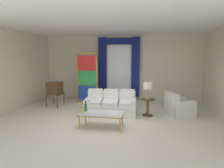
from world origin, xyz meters
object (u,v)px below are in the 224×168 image
at_px(bottle_crystal_tall, 86,107).
at_px(vintage_tv, 55,89).
at_px(couch_white_long, 111,105).
at_px(round_side_table, 148,106).
at_px(peacock_figurine, 95,100).
at_px(coffee_table, 101,114).
at_px(stained_glass_divider, 87,79).
at_px(armchair_white, 178,107).
at_px(bottle_blue_decanter, 83,110).
at_px(table_lamp_brass, 148,86).

distance_m(bottle_crystal_tall, vintage_tv, 2.70).
distance_m(couch_white_long, round_side_table, 1.30).
relative_size(vintage_tv, round_side_table, 2.26).
relative_size(peacock_figurine, round_side_table, 1.01).
xyz_separation_m(coffee_table, peacock_figurine, (-0.86, 2.32, -0.15)).
relative_size(stained_glass_divider, peacock_figurine, 3.67).
relative_size(vintage_tv, peacock_figurine, 2.24).
bearing_deg(round_side_table, coffee_table, -135.11).
height_order(vintage_tv, stained_glass_divider, stained_glass_divider).
height_order(vintage_tv, peacock_figurine, vintage_tv).
distance_m(bottle_crystal_tall, armchair_white, 3.22).
height_order(bottle_blue_decanter, vintage_tv, vintage_tv).
relative_size(couch_white_long, peacock_figurine, 3.04).
bearing_deg(peacock_figurine, table_lamp_brass, -25.10).
bearing_deg(round_side_table, peacock_figurine, 154.90).
bearing_deg(vintage_tv, table_lamp_brass, -9.75).
relative_size(armchair_white, peacock_figurine, 1.72).
bearing_deg(bottle_crystal_tall, armchair_white, 27.34).
bearing_deg(round_side_table, couch_white_long, 179.30).
relative_size(coffee_table, armchair_white, 1.20).
distance_m(coffee_table, bottle_blue_decanter, 0.56).
height_order(bottle_crystal_tall, stained_glass_divider, stained_glass_divider).
xyz_separation_m(coffee_table, table_lamp_brass, (1.31, 1.31, 0.66)).
bearing_deg(round_side_table, stained_glass_divider, 152.50).
distance_m(coffee_table, stained_glass_divider, 3.05).
bearing_deg(round_side_table, table_lamp_brass, 26.57).
bearing_deg(armchair_white, round_side_table, -165.88).
height_order(armchair_white, stained_glass_divider, stained_glass_divider).
relative_size(couch_white_long, round_side_table, 3.07).
relative_size(couch_white_long, vintage_tv, 1.36).
xyz_separation_m(stained_glass_divider, table_lamp_brass, (2.62, -1.36, -0.03)).
distance_m(stained_glass_divider, round_side_table, 3.03).
xyz_separation_m(couch_white_long, bottle_blue_decanter, (-0.51, -1.51, 0.22)).
height_order(bottle_crystal_tall, round_side_table, bottle_crystal_tall).
xyz_separation_m(bottle_blue_decanter, stained_glass_divider, (-0.81, 2.86, 0.53)).
bearing_deg(couch_white_long, round_side_table, -0.70).
relative_size(couch_white_long, bottle_crystal_tall, 5.57).
xyz_separation_m(armchair_white, peacock_figurine, (-3.21, 0.76, -0.07)).
distance_m(coffee_table, peacock_figurine, 2.48).
bearing_deg(vintage_tv, coffee_table, -38.51).
xyz_separation_m(vintage_tv, stained_glass_divider, (1.15, 0.71, 0.33)).
bearing_deg(armchair_white, bottle_crystal_tall, -152.66).
height_order(vintage_tv, table_lamp_brass, vintage_tv).
distance_m(armchair_white, peacock_figurine, 3.30).
bearing_deg(stained_glass_divider, bottle_blue_decanter, -74.27).
relative_size(couch_white_long, bottle_blue_decanter, 6.12).
bearing_deg(table_lamp_brass, peacock_figurine, 154.90).
distance_m(bottle_blue_decanter, armchair_white, 3.36).
distance_m(couch_white_long, armchair_white, 2.35).
xyz_separation_m(couch_white_long, vintage_tv, (-2.47, 0.63, 0.42)).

